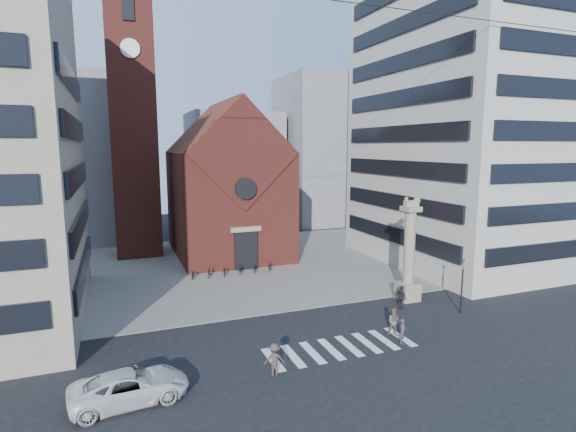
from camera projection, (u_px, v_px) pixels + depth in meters
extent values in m
plane|color=black|center=(313.00, 331.00, 31.22)|extent=(120.00, 120.00, 0.00)
cube|color=gray|center=(241.00, 264.00, 48.72)|extent=(46.00, 30.00, 0.05)
cube|color=maroon|center=(227.00, 203.00, 53.33)|extent=(12.00, 16.00, 12.00)
cube|color=#5D291D|center=(225.00, 152.00, 52.78)|extent=(12.00, 15.40, 12.00)
cube|color=maroon|center=(244.00, 153.00, 45.08)|extent=(11.76, 0.50, 11.76)
cylinder|color=black|center=(246.00, 189.00, 45.21)|extent=(2.20, 0.30, 2.20)
cube|color=black|center=(246.00, 251.00, 46.44)|extent=(2.40, 0.30, 4.00)
cube|color=gray|center=(246.00, 229.00, 46.04)|extent=(3.20, 0.40, 0.50)
cube|color=maroon|center=(133.00, 126.00, 51.14)|extent=(5.00, 5.00, 30.00)
cylinder|color=white|center=(130.00, 48.00, 47.52)|extent=(2.00, 0.20, 2.00)
cube|color=black|center=(128.00, 8.00, 46.90)|extent=(1.20, 0.20, 2.40)
cube|color=#ADAA9D|center=(471.00, 116.00, 48.38)|extent=(18.00, 22.00, 32.00)
cube|color=gray|center=(51.00, 159.00, 59.25)|extent=(16.00, 14.00, 22.00)
cube|color=gray|center=(234.00, 169.00, 73.44)|extent=(14.00, 12.00, 18.00)
cube|color=gray|center=(330.00, 151.00, 75.92)|extent=(16.00, 14.00, 24.00)
cube|color=gray|center=(408.00, 291.00, 37.43)|extent=(1.60, 1.60, 1.50)
cylinder|color=gray|center=(409.00, 247.00, 36.86)|extent=(0.90, 0.90, 6.00)
cube|color=gray|center=(411.00, 209.00, 36.37)|extent=(1.30, 1.30, 0.40)
cube|color=gray|center=(411.00, 204.00, 36.31)|extent=(1.20, 0.50, 0.55)
sphere|color=gray|center=(417.00, 201.00, 36.46)|extent=(0.56, 0.56, 0.56)
cube|color=gray|center=(406.00, 199.00, 36.07)|extent=(0.25, 0.15, 0.35)
cylinder|color=black|center=(462.00, 291.00, 34.31)|extent=(0.12, 0.12, 3.50)
imported|color=black|center=(463.00, 264.00, 33.98)|extent=(0.13, 0.16, 0.80)
imported|color=silver|center=(130.00, 387.00, 22.46)|extent=(6.00, 3.19, 1.60)
imported|color=#3D3347|center=(403.00, 331.00, 29.24)|extent=(0.71, 0.64, 1.63)
imported|color=#655A51|center=(395.00, 322.00, 30.29)|extent=(1.18, 1.09, 1.94)
imported|color=#232128|center=(401.00, 297.00, 35.30)|extent=(0.54, 1.14, 1.90)
imported|color=#45322E|center=(274.00, 359.00, 25.09)|extent=(1.32, 0.94, 1.85)
imported|color=black|center=(193.00, 274.00, 43.40)|extent=(1.00, 1.75, 0.87)
imported|color=black|center=(209.00, 272.00, 43.95)|extent=(0.87, 1.67, 0.97)
imported|color=black|center=(225.00, 271.00, 44.51)|extent=(1.00, 1.75, 0.87)
imported|color=black|center=(240.00, 269.00, 45.06)|extent=(0.87, 1.67, 0.97)
imported|color=black|center=(255.00, 268.00, 45.62)|extent=(1.00, 1.75, 0.87)
imported|color=black|center=(269.00, 266.00, 46.17)|extent=(0.87, 1.67, 0.97)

